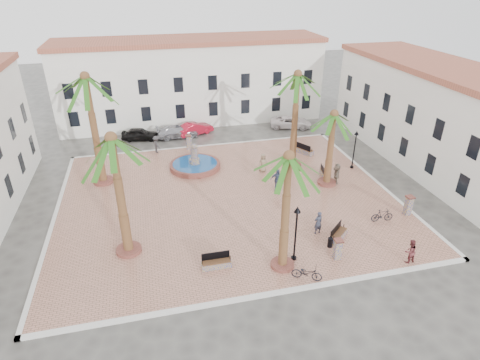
# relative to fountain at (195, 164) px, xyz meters

# --- Properties ---
(ground) EXTENTS (120.00, 120.00, 0.00)m
(ground) POSITION_rel_fountain_xyz_m (1.79, -6.03, -0.47)
(ground) COLOR #56544F
(ground) RESTS_ON ground
(plaza) EXTENTS (26.00, 22.00, 0.15)m
(plaza) POSITION_rel_fountain_xyz_m (1.79, -6.03, -0.40)
(plaza) COLOR tan
(plaza) RESTS_ON ground
(kerb_n) EXTENTS (26.30, 0.30, 0.16)m
(kerb_n) POSITION_rel_fountain_xyz_m (1.79, 4.97, -0.39)
(kerb_n) COLOR silver
(kerb_n) RESTS_ON ground
(kerb_s) EXTENTS (26.30, 0.30, 0.16)m
(kerb_s) POSITION_rel_fountain_xyz_m (1.79, -17.03, -0.39)
(kerb_s) COLOR silver
(kerb_s) RESTS_ON ground
(kerb_e) EXTENTS (0.30, 22.30, 0.16)m
(kerb_e) POSITION_rel_fountain_xyz_m (14.79, -6.03, -0.39)
(kerb_e) COLOR silver
(kerb_e) RESTS_ON ground
(kerb_w) EXTENTS (0.30, 22.30, 0.16)m
(kerb_w) POSITION_rel_fountain_xyz_m (-11.21, -6.03, -0.39)
(kerb_w) COLOR silver
(kerb_w) RESTS_ON ground
(building_north) EXTENTS (30.40, 7.40, 9.50)m
(building_north) POSITION_rel_fountain_xyz_m (1.79, 13.97, 4.29)
(building_north) COLOR white
(building_north) RESTS_ON ground
(building_east) EXTENTS (7.40, 26.40, 9.00)m
(building_east) POSITION_rel_fountain_xyz_m (21.78, -4.03, 4.04)
(building_east) COLOR white
(building_east) RESTS_ON ground
(fountain) EXTENTS (4.61, 4.61, 2.38)m
(fountain) POSITION_rel_fountain_xyz_m (0.00, 0.00, 0.00)
(fountain) COLOR brown
(fountain) RESTS_ON plaza
(palm_nw) EXTENTS (5.49, 5.49, 9.39)m
(palm_nw) POSITION_rel_fountain_xyz_m (-8.00, -0.97, 7.74)
(palm_nw) COLOR brown
(palm_nw) RESTS_ON plaza
(palm_sw) EXTENTS (5.26, 5.26, 8.22)m
(palm_sw) POSITION_rel_fountain_xyz_m (-5.87, -11.26, 6.65)
(palm_sw) COLOR brown
(palm_sw) RESTS_ON plaza
(palm_s) EXTENTS (4.69, 4.69, 7.71)m
(palm_s) POSITION_rel_fountain_xyz_m (3.29, -14.96, 6.26)
(palm_s) COLOR brown
(palm_s) RESTS_ON plaza
(palm_e) EXTENTS (5.06, 5.06, 6.51)m
(palm_e) POSITION_rel_fountain_xyz_m (10.43, -5.69, 5.05)
(palm_e) COLOR brown
(palm_e) RESTS_ON plaza
(palm_ne) EXTENTS (5.31, 5.31, 8.78)m
(palm_ne) POSITION_rel_fountain_xyz_m (8.85, -1.54, 7.17)
(palm_ne) COLOR brown
(palm_ne) RESTS_ON plaza
(bench_s) EXTENTS (1.84, 0.58, 0.97)m
(bench_s) POSITION_rel_fountain_xyz_m (-0.66, -14.12, -0.05)
(bench_s) COLOR slate
(bench_s) RESTS_ON plaza
(bench_se) EXTENTS (1.75, 1.65, 0.98)m
(bench_se) POSITION_rel_fountain_xyz_m (7.85, -13.18, -0.05)
(bench_se) COLOR slate
(bench_se) RESTS_ON plaza
(bench_e) EXTENTS (0.83, 1.77, 0.90)m
(bench_e) POSITION_rel_fountain_xyz_m (10.82, -4.42, -0.07)
(bench_e) COLOR slate
(bench_e) RESTS_ON plaza
(bench_ne) EXTENTS (1.51, 2.05, 1.06)m
(bench_ne) POSITION_rel_fountain_xyz_m (10.91, 0.73, -0.02)
(bench_ne) COLOR slate
(bench_ne) RESTS_ON plaza
(lamppost_s) EXTENTS (0.42, 0.42, 3.85)m
(lamppost_s) POSITION_rel_fountain_xyz_m (4.21, -14.50, 2.29)
(lamppost_s) COLOR black
(lamppost_s) RESTS_ON plaza
(lamppost_e) EXTENTS (0.39, 0.39, 3.59)m
(lamppost_e) POSITION_rel_fountain_xyz_m (13.98, -3.41, 2.11)
(lamppost_e) COLOR black
(lamppost_e) RESTS_ON plaza
(bollard_se) EXTENTS (0.54, 0.54, 1.43)m
(bollard_se) POSITION_rel_fountain_xyz_m (6.84, -15.09, 0.42)
(bollard_se) COLOR slate
(bollard_se) RESTS_ON plaza
(bollard_n) EXTENTS (0.60, 0.60, 1.51)m
(bollard_n) POSITION_rel_fountain_xyz_m (0.00, 4.37, 0.46)
(bollard_n) COLOR slate
(bollard_n) RESTS_ON plaza
(bollard_e) EXTENTS (0.58, 0.58, 1.53)m
(bollard_e) POSITION_rel_fountain_xyz_m (14.19, -11.58, 0.47)
(bollard_e) COLOR slate
(bollard_e) RESTS_ON plaza
(litter_bin) EXTENTS (0.34, 0.34, 0.67)m
(litter_bin) POSITION_rel_fountain_xyz_m (6.95, -13.87, 0.01)
(litter_bin) COLOR black
(litter_bin) RESTS_ON plaza
(cyclist_a) EXTENTS (0.69, 0.52, 1.71)m
(cyclist_a) POSITION_rel_fountain_xyz_m (6.76, -12.25, 0.53)
(cyclist_a) COLOR #2F3343
(cyclist_a) RESTS_ON plaza
(bicycle_a) EXTENTS (1.87, 1.39, 0.94)m
(bicycle_a) POSITION_rel_fountain_xyz_m (4.27, -16.43, 0.15)
(bicycle_a) COLOR black
(bicycle_a) RESTS_ON plaza
(cyclist_b) EXTENTS (0.85, 0.69, 1.62)m
(cyclist_b) POSITION_rel_fountain_xyz_m (11.02, -16.43, 0.48)
(cyclist_b) COLOR maroon
(cyclist_b) RESTS_ON plaza
(bicycle_b) EXTENTS (1.67, 0.63, 0.98)m
(bicycle_b) POSITION_rel_fountain_xyz_m (11.86, -11.96, 0.17)
(bicycle_b) COLOR black
(bicycle_b) RESTS_ON plaza
(pedestrian_fountain_a) EXTENTS (0.87, 0.60, 1.71)m
(pedestrian_fountain_a) POSITION_rel_fountain_xyz_m (5.81, -2.21, 0.53)
(pedestrian_fountain_a) COLOR #846D54
(pedestrian_fountain_a) RESTS_ON plaza
(pedestrian_fountain_b) EXTENTS (1.22, 0.89, 1.92)m
(pedestrian_fountain_b) POSITION_rel_fountain_xyz_m (5.95, -5.84, 0.64)
(pedestrian_fountain_b) COLOR #3A4664
(pedestrian_fountain_b) RESTS_ON plaza
(pedestrian_north) EXTENTS (1.01, 1.25, 1.70)m
(pedestrian_north) POSITION_rel_fountain_xyz_m (-3.19, 4.37, 0.52)
(pedestrian_north) COLOR #46464B
(pedestrian_north) RESTS_ON plaza
(pedestrian_east) EXTENTS (1.14, 1.75, 1.81)m
(pedestrian_east) POSITION_rel_fountain_xyz_m (11.23, -5.79, 0.58)
(pedestrian_east) COLOR #7D6D5E
(pedestrian_east) RESTS_ON plaza
(car_black) EXTENTS (4.04, 2.22, 1.30)m
(car_black) POSITION_rel_fountain_xyz_m (-4.74, 8.54, 0.18)
(car_black) COLOR black
(car_black) RESTS_ON ground
(car_red) EXTENTS (4.35, 3.01, 1.36)m
(car_red) POSITION_rel_fountain_xyz_m (1.22, 8.72, 0.21)
(car_red) COLOR #B5132A
(car_red) RESTS_ON ground
(car_silver) EXTENTS (4.64, 2.08, 1.32)m
(car_silver) POSITION_rel_fountain_xyz_m (-0.76, 8.30, 0.19)
(car_silver) COLOR #A09FA8
(car_silver) RESTS_ON ground
(car_white) EXTENTS (5.15, 3.45, 1.31)m
(car_white) POSITION_rel_fountain_xyz_m (12.30, 8.30, 0.18)
(car_white) COLOR white
(car_white) RESTS_ON ground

